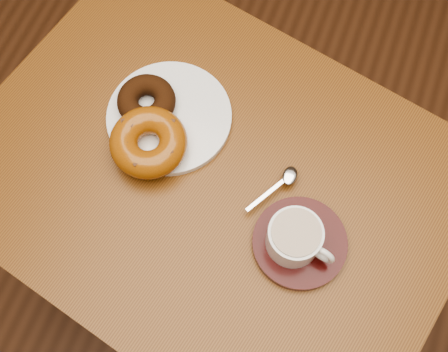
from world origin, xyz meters
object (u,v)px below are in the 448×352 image
(coffee_cup, at_px, (295,238))
(saucer, at_px, (299,243))
(donut_plate, at_px, (169,117))
(cafe_table, at_px, (214,200))

(coffee_cup, bearing_deg, saucer, 42.26)
(donut_plate, bearing_deg, coffee_cup, -27.71)
(coffee_cup, bearing_deg, cafe_table, 170.11)
(donut_plate, distance_m, coffee_cup, 0.31)
(saucer, xyz_separation_m, coffee_cup, (-0.01, -0.01, 0.04))
(cafe_table, xyz_separation_m, coffee_cup, (0.16, -0.07, 0.17))
(cafe_table, relative_size, coffee_cup, 8.57)
(cafe_table, xyz_separation_m, donut_plate, (-0.11, 0.07, 0.13))
(cafe_table, height_order, coffee_cup, coffee_cup)
(cafe_table, distance_m, coffee_cup, 0.24)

